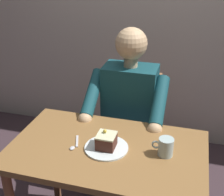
% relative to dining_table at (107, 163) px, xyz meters
% --- Properties ---
extents(dining_table, '(1.05, 0.64, 0.74)m').
position_rel_dining_table_xyz_m(dining_table, '(0.00, 0.00, 0.00)').
color(dining_table, olive).
rests_on(dining_table, ground).
extents(chair, '(0.42, 0.42, 0.89)m').
position_rel_dining_table_xyz_m(chair, '(0.00, -0.65, -0.15)').
color(chair, '#9C6841').
rests_on(chair, ground).
extents(seated_person, '(0.53, 0.58, 1.26)m').
position_rel_dining_table_xyz_m(seated_person, '(-0.00, -0.48, 0.02)').
color(seated_person, '#174852').
rests_on(seated_person, ground).
extents(dessert_plate, '(0.23, 0.23, 0.01)m').
position_rel_dining_table_xyz_m(dessert_plate, '(-0.00, 0.01, 0.11)').
color(dessert_plate, white).
rests_on(dessert_plate, dining_table).
extents(cake_slice, '(0.10, 0.10, 0.10)m').
position_rel_dining_table_xyz_m(cake_slice, '(-0.00, 0.01, 0.15)').
color(cake_slice, '#49231A').
rests_on(cake_slice, dessert_plate).
extents(coffee_cup, '(0.11, 0.08, 0.10)m').
position_rel_dining_table_xyz_m(coffee_cup, '(-0.31, -0.02, 0.15)').
color(coffee_cup, '#AEC6C5').
rests_on(coffee_cup, dining_table).
extents(dessert_spoon, '(0.05, 0.14, 0.01)m').
position_rel_dining_table_xyz_m(dessert_spoon, '(0.17, 0.03, 0.10)').
color(dessert_spoon, silver).
rests_on(dessert_spoon, dining_table).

